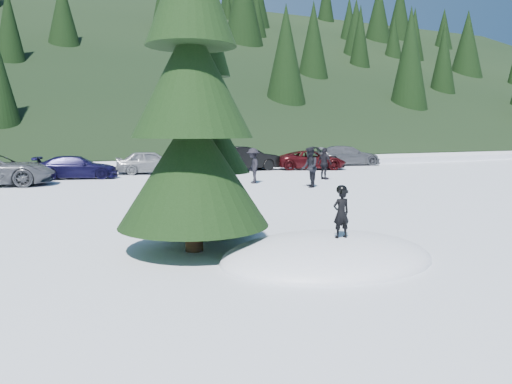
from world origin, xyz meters
name	(u,v)px	position (x,y,z in m)	size (l,w,h in m)	color
ground	(327,259)	(0.00, 0.00, 0.00)	(200.00, 200.00, 0.00)	white
snow_mound	(327,259)	(0.00, 0.00, 0.00)	(4.48, 3.52, 0.96)	white
forest_hillside	(65,43)	(0.00, 54.00, 12.50)	(200.00, 60.00, 25.00)	black
spruce_tall	(192,94)	(-2.20, 1.80, 3.32)	(3.20, 3.20, 8.60)	#311C10
spruce_short	(214,150)	(-1.20, 3.20, 2.10)	(2.20, 2.20, 5.37)	#311C10
child_skier	(341,213)	(0.13, -0.27, 0.96)	(0.35, 0.23, 0.97)	black
adult_0	(310,167)	(6.32, 10.99, 0.91)	(0.89, 0.69, 1.83)	black
adult_1	(325,164)	(8.95, 13.76, 0.84)	(0.98, 0.41, 1.68)	black
adult_2	(253,166)	(4.77, 13.68, 0.86)	(1.11, 0.64, 1.72)	black
car_3	(77,167)	(-2.74, 19.78, 0.61)	(1.71, 4.21, 1.22)	black
car_4	(151,162)	(1.55, 21.00, 0.69)	(1.64, 4.07, 1.39)	gray
car_5	(245,158)	(7.58, 20.91, 0.77)	(1.63, 4.68, 1.54)	black
car_6	(312,160)	(11.89, 19.77, 0.62)	(2.07, 4.48, 1.25)	#36090C
car_7	(347,156)	(16.31, 22.01, 0.72)	(2.01, 4.94, 1.43)	#4E5056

